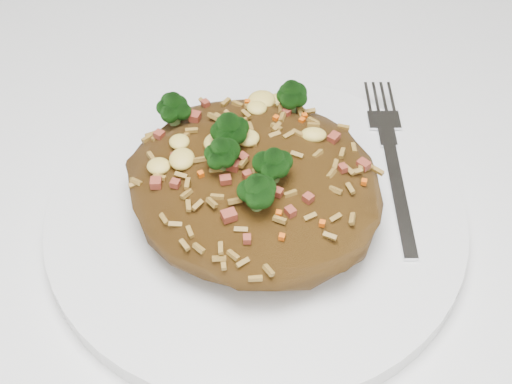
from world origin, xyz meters
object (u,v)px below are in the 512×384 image
at_px(dining_table, 201,221).
at_px(plate, 256,216).
at_px(fried_rice, 255,175).
at_px(fork, 394,169).

distance_m(dining_table, plate, 0.13).
distance_m(fried_rice, fork, 0.10).
xyz_separation_m(dining_table, plate, (0.08, -0.03, 0.10)).
bearing_deg(fork, plate, -70.87).
bearing_deg(fried_rice, fork, 58.84).
relative_size(fried_rice, fork, 1.19).
bearing_deg(plate, dining_table, 159.01).
bearing_deg(fork, dining_table, -109.62).
distance_m(plate, fried_rice, 0.04).
relative_size(dining_table, fork, 8.97).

